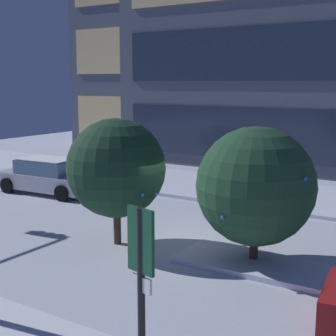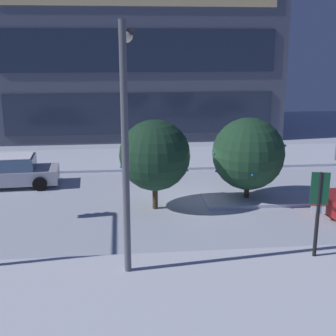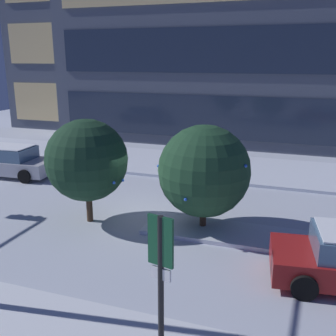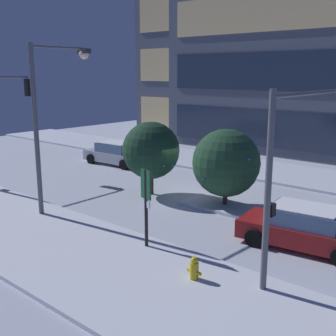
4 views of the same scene
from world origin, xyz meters
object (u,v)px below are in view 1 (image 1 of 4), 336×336
Objects in this scene: decorated_tree_left_of_median at (116,168)px; car_far at (49,177)px; parking_info_sign at (141,274)px; decorated_tree_median at (256,186)px.

car_far is at bearing 150.60° from decorated_tree_left_of_median.
decorated_tree_median is (-0.60, 5.88, 0.24)m from parking_info_sign.
parking_info_sign reaches higher than car_far.
decorated_tree_median is 4.08m from decorated_tree_left_of_median.
decorated_tree_median is at bearing 8.90° from decorated_tree_left_of_median.
decorated_tree_median reaches higher than car_far.
car_far is 7.84m from decorated_tree_left_of_median.
car_far is 11.26m from decorated_tree_median.
parking_info_sign is at bearing 138.37° from car_far.
decorated_tree_left_of_median reaches higher than decorated_tree_median.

